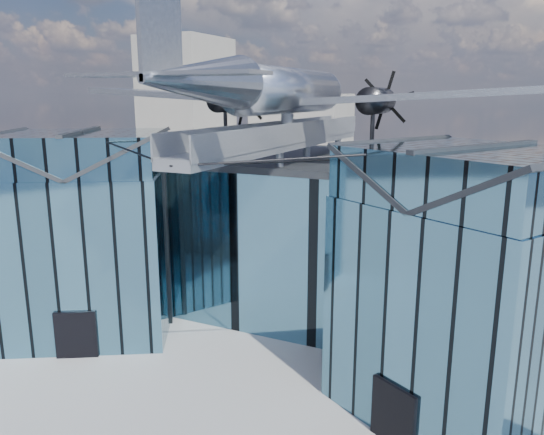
% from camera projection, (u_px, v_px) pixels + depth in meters
% --- Properties ---
extents(ground_plane, '(120.00, 120.00, 0.00)m').
position_uv_depth(ground_plane, '(256.00, 353.00, 28.93)').
color(ground_plane, gray).
extents(museum, '(32.88, 24.50, 17.60)m').
position_uv_depth(museum, '(298.00, 231.00, 32.80)').
color(museum, teal).
rests_on(museum, ground).
extents(bg_towers, '(77.00, 24.50, 26.00)m').
position_uv_depth(bg_towers, '(438.00, 124.00, 70.49)').
color(bg_towers, gray).
rests_on(bg_towers, ground).
extents(tree_side_w, '(4.63, 4.63, 5.48)m').
position_uv_depth(tree_side_w, '(47.00, 220.00, 43.63)').
color(tree_side_w, '#382416').
rests_on(tree_side_w, ground).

